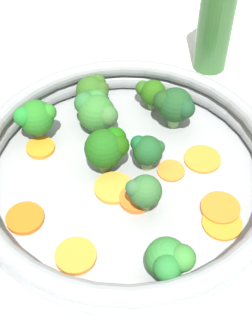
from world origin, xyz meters
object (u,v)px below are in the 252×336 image
broccoli_floret_2 (152,93)px  broccoli_floret_6 (96,110)px  carrot_slice_2 (114,188)px  broccoli_floret_5 (147,150)px  carrot_slice_4 (171,171)px  broccoli_floret_7 (94,91)px  broccoli_floret_3 (36,117)px  broccoli_floret_1 (108,147)px  broccoli_floret_8 (175,105)px  broccoli_floret_4 (143,191)px  carrot_slice_3 (41,148)px  carrot_slice_0 (76,256)px  carrot_slice_1 (25,218)px  oil_bottle (216,19)px  broccoli_floret_0 (169,261)px  carrot_slice_7 (220,208)px  carrot_slice_8 (202,159)px  skillet (126,180)px  carrot_slice_5 (222,223)px  carrot_slice_6 (136,199)px

broccoli_floret_2 → broccoli_floret_6: 0.08m
carrot_slice_2 → broccoli_floret_5: 0.06m
carrot_slice_4 → broccoli_floret_7: 0.15m
broccoli_floret_3 → broccoli_floret_1: bearing=-109.3°
broccoli_floret_6 → broccoli_floret_8: size_ratio=1.03×
broccoli_floret_4 → broccoli_floret_8: (0.13, -0.02, 0.00)m
carrot_slice_3 → broccoli_floret_4: 0.15m
broccoli_floret_8 → carrot_slice_0: bearing=159.7°
carrot_slice_1 → carrot_slice_2: same height
carrot_slice_4 → broccoli_floret_1: (-0.01, 0.07, 0.03)m
carrot_slice_2 → broccoli_floret_1: broccoli_floret_1 is taller
broccoli_floret_7 → oil_bottle: bearing=-47.6°
broccoli_floret_5 → broccoli_floret_0: bearing=-164.1°
broccoli_floret_6 → broccoli_floret_4: bearing=-147.1°
carrot_slice_2 → broccoli_floret_7: broccoli_floret_7 is taller
carrot_slice_7 → broccoli_floret_3: bearing=72.0°
carrot_slice_8 → broccoli_floret_7: 0.16m
broccoli_floret_2 → oil_bottle: oil_bottle is taller
broccoli_floret_1 → skillet: bearing=-115.9°
carrot_slice_7 → broccoli_floret_4: broccoli_floret_4 is taller
carrot_slice_0 → carrot_slice_7: bearing=-59.3°
carrot_slice_5 → carrot_slice_1: bearing=98.0°
carrot_slice_3 → broccoli_floret_8: size_ratio=0.63×
carrot_slice_0 → broccoli_floret_0: (-0.01, -0.09, 0.03)m
carrot_slice_5 → carrot_slice_8: 0.09m
carrot_slice_4 → broccoli_floret_6: size_ratio=0.57×
carrot_slice_8 → broccoli_floret_0: size_ratio=0.88×
skillet → carrot_slice_5: 0.12m
carrot_slice_6 → carrot_slice_7: 0.09m
broccoli_floret_1 → broccoli_floret_3: broccoli_floret_1 is taller
carrot_slice_1 → broccoli_floret_7: (0.19, -0.03, 0.02)m
carrot_slice_0 → broccoli_floret_2: size_ratio=1.02×
carrot_slice_0 → broccoli_floret_5: 0.14m
carrot_slice_7 → broccoli_floret_5: broccoli_floret_5 is taller
carrot_slice_3 → oil_bottle: (0.22, -0.19, 0.06)m
oil_bottle → broccoli_floret_6: bearing=142.1°
carrot_slice_7 → broccoli_floret_7: 0.22m
skillet → broccoli_floret_8: (0.09, -0.04, 0.04)m
carrot_slice_1 → carrot_slice_2: 0.10m
oil_bottle → carrot_slice_5: bearing=-174.6°
broccoli_floret_1 → oil_bottle: 0.25m
carrot_slice_7 → broccoli_floret_5: size_ratio=0.96×
carrot_slice_6 → broccoli_floret_1: size_ratio=0.68×
broccoli_floret_7 → carrot_slice_2: bearing=-159.2°
broccoli_floret_3 → oil_bottle: (0.20, -0.20, 0.03)m
carrot_slice_7 → broccoli_floret_1: (0.04, 0.13, 0.03)m
carrot_slice_5 → broccoli_floret_3: broccoli_floret_3 is taller
broccoli_floret_2 → broccoli_floret_1: bearing=162.9°
broccoli_floret_2 → broccoli_floret_3: 0.15m
carrot_slice_8 → broccoli_floret_2: 0.11m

